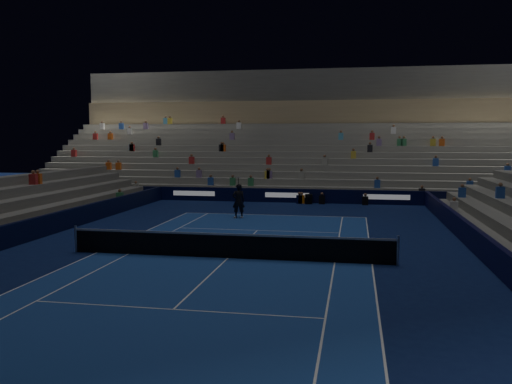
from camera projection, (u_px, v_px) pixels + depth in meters
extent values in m
plane|color=#0C1848|center=(228.00, 258.00, 20.88)|extent=(90.00, 90.00, 0.00)
cube|color=navy|center=(228.00, 258.00, 20.88)|extent=(10.97, 23.77, 0.01)
cube|color=black|center=(287.00, 196.00, 38.93)|extent=(44.00, 0.25, 1.00)
cube|color=black|center=(493.00, 256.00, 19.08)|extent=(0.25, 37.00, 1.00)
cube|color=black|center=(4.00, 237.00, 22.59)|extent=(0.25, 37.00, 1.00)
cube|color=slate|center=(289.00, 198.00, 39.94)|extent=(44.00, 1.00, 0.50)
cube|color=slate|center=(291.00, 193.00, 40.89)|extent=(44.00, 1.00, 1.00)
cube|color=slate|center=(292.00, 188.00, 41.84)|extent=(44.00, 1.00, 1.50)
cube|color=slate|center=(294.00, 184.00, 42.80)|extent=(44.00, 1.00, 2.00)
cube|color=slate|center=(295.00, 180.00, 43.75)|extent=(44.00, 1.00, 2.50)
cube|color=slate|center=(296.00, 176.00, 44.70)|extent=(44.00, 1.00, 3.00)
cube|color=slate|center=(298.00, 172.00, 45.66)|extent=(44.00, 1.00, 3.50)
cube|color=slate|center=(299.00, 169.00, 46.61)|extent=(44.00, 1.00, 4.00)
cube|color=slate|center=(300.00, 165.00, 47.56)|extent=(44.00, 1.00, 4.50)
cube|color=slate|center=(301.00, 162.00, 48.52)|extent=(44.00, 1.00, 5.00)
cube|color=slate|center=(302.00, 159.00, 49.47)|extent=(44.00, 1.00, 5.50)
cube|color=slate|center=(303.00, 156.00, 50.42)|extent=(44.00, 1.00, 6.00)
cube|color=#927F5A|center=(305.00, 112.00, 51.09)|extent=(44.00, 0.60, 2.20)
cube|color=#464644|center=(306.00, 86.00, 52.20)|extent=(44.00, 2.40, 3.00)
cylinder|color=#B2B2B7|center=(76.00, 239.00, 21.99)|extent=(0.10, 0.10, 1.10)
cylinder|color=#B2B2B7|center=(398.00, 251.00, 19.67)|extent=(0.10, 0.10, 1.10)
cube|color=black|center=(228.00, 247.00, 20.84)|extent=(12.80, 0.03, 0.90)
cube|color=white|center=(228.00, 234.00, 20.79)|extent=(12.80, 0.04, 0.08)
imported|color=black|center=(239.00, 201.00, 31.27)|extent=(0.85, 0.71, 2.01)
cube|color=black|center=(309.00, 199.00, 38.17)|extent=(0.55, 0.65, 0.68)
cylinder|color=black|center=(308.00, 197.00, 37.67)|extent=(0.18, 0.36, 0.16)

